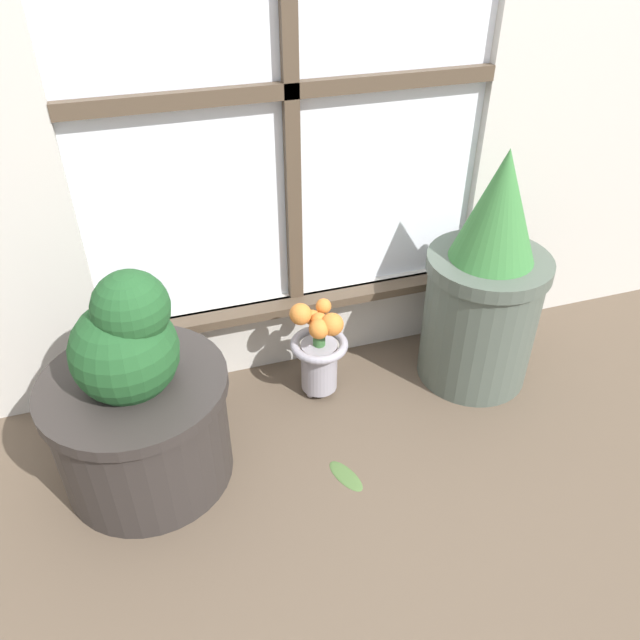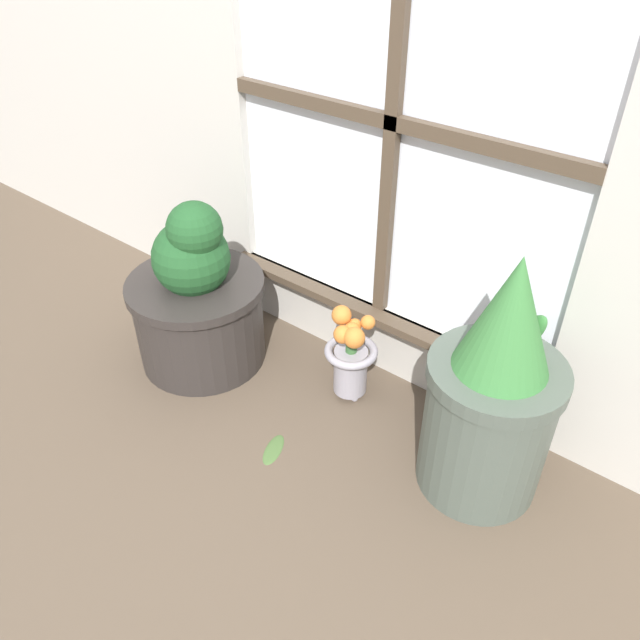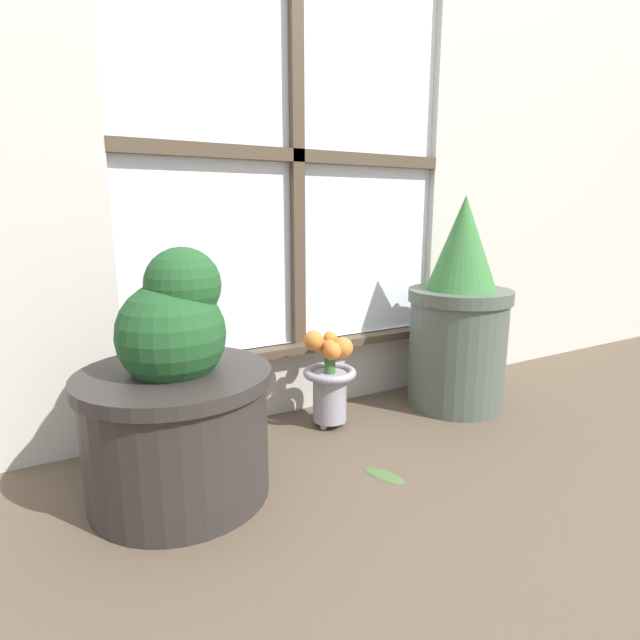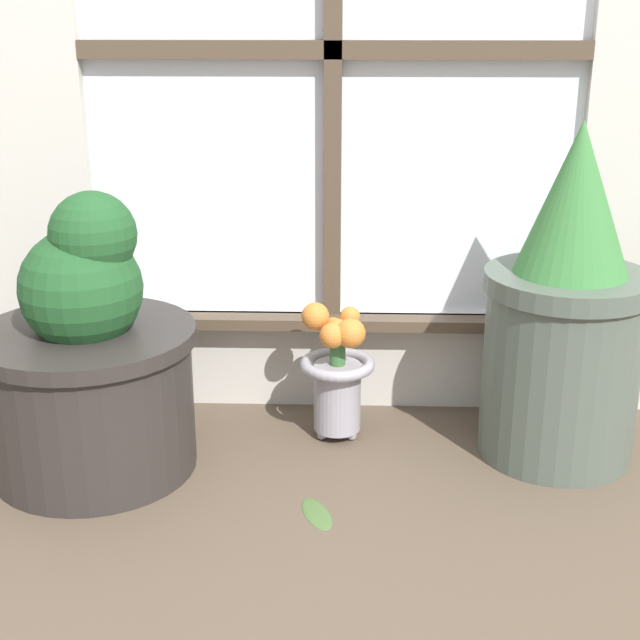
# 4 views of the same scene
# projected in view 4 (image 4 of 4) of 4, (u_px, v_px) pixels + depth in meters

# --- Properties ---
(ground_plane) EXTENTS (10.00, 10.00, 0.00)m
(ground_plane) POSITION_uv_depth(u_px,v_px,m) (324.00, 541.00, 1.48)
(ground_plane) COLOR brown
(potted_plant_left) EXTENTS (0.41, 0.41, 0.54)m
(potted_plant_left) POSITION_uv_depth(u_px,v_px,m) (89.00, 365.00, 1.65)
(potted_plant_left) COLOR #2D2826
(potted_plant_left) RESTS_ON ground_plane
(potted_plant_right) EXTENTS (0.32, 0.32, 0.65)m
(potted_plant_right) POSITION_uv_depth(u_px,v_px,m) (565.00, 317.00, 1.69)
(potted_plant_right) COLOR #4C564C
(potted_plant_right) RESTS_ON ground_plane
(flower_vase) EXTENTS (0.15, 0.15, 0.29)m
(flower_vase) POSITION_uv_depth(u_px,v_px,m) (337.00, 370.00, 1.79)
(flower_vase) COLOR #99939E
(flower_vase) RESTS_ON ground_plane
(fallen_leaf) EXTENTS (0.08, 0.12, 0.01)m
(fallen_leaf) POSITION_uv_depth(u_px,v_px,m) (317.00, 512.00, 1.56)
(fallen_leaf) COLOR #476633
(fallen_leaf) RESTS_ON ground_plane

